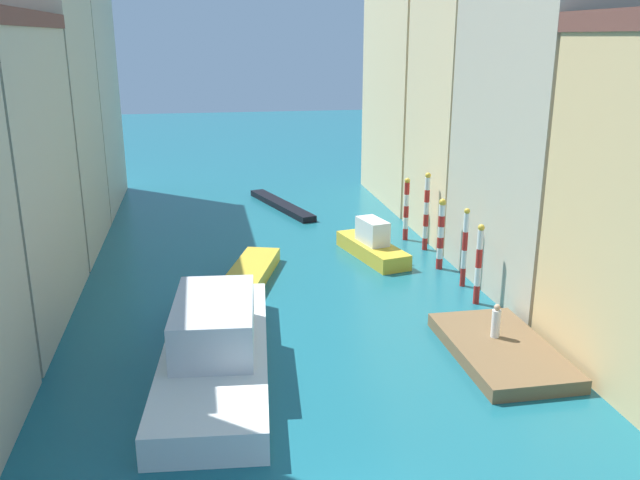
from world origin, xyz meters
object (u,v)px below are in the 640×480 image
object	(u,v)px
mooring_pole_2	(441,233)
vaporetto_white	(216,345)
waterfront_dock	(501,350)
person_on_dock	(496,322)
mooring_pole_3	(426,211)
mooring_pole_0	(479,264)
motorboat_0	(252,271)
mooring_pole_1	(465,247)
mooring_pole_4	(406,208)
motorboat_1	(372,245)
gondola_black	(281,205)

from	to	relation	value
mooring_pole_2	vaporetto_white	world-z (taller)	mooring_pole_2
waterfront_dock	vaporetto_white	world-z (taller)	vaporetto_white
person_on_dock	mooring_pole_3	xyz separation A→B (m)	(1.55, 13.28, 1.19)
mooring_pole_2	mooring_pole_0	bearing A→B (deg)	-89.94
motorboat_0	vaporetto_white	bearing A→B (deg)	-102.23
mooring_pole_1	mooring_pole_2	size ratio (longest dim) A/B	1.04
motorboat_0	mooring_pole_4	bearing A→B (deg)	27.00
mooring_pole_4	vaporetto_white	size ratio (longest dim) A/B	0.31
person_on_dock	motorboat_0	world-z (taller)	person_on_dock
mooring_pole_1	mooring_pole_0	bearing A→B (deg)	-96.05
mooring_pole_3	motorboat_0	bearing A→B (deg)	-164.45
mooring_pole_1	mooring_pole_4	size ratio (longest dim) A/B	1.04
vaporetto_white	motorboat_0	distance (m)	10.32
mooring_pole_3	motorboat_1	bearing A→B (deg)	-166.81
mooring_pole_0	mooring_pole_3	xyz separation A→B (m)	(0.33, 8.53, 0.38)
mooring_pole_0	mooring_pole_1	world-z (taller)	mooring_pole_1
mooring_pole_1	mooring_pole_3	xyz separation A→B (m)	(0.08, 6.18, 0.30)
mooring_pole_0	motorboat_0	bearing A→B (deg)	151.55
mooring_pole_1	gondola_black	xyz separation A→B (m)	(-7.16, 17.87, -1.89)
mooring_pole_4	motorboat_0	size ratio (longest dim) A/B	0.63
motorboat_1	waterfront_dock	bearing A→B (deg)	-81.67
mooring_pole_2	mooring_pole_4	size ratio (longest dim) A/B	1.00
gondola_black	motorboat_0	size ratio (longest dim) A/B	1.50
person_on_dock	motorboat_1	world-z (taller)	motorboat_1
motorboat_1	gondola_black	bearing A→B (deg)	106.74
mooring_pole_4	mooring_pole_0	bearing A→B (deg)	-88.85
mooring_pole_2	gondola_black	world-z (taller)	mooring_pole_2
mooring_pole_0	person_on_dock	bearing A→B (deg)	-104.42
waterfront_dock	vaporetto_white	distance (m)	11.30
person_on_dock	mooring_pole_3	size ratio (longest dim) A/B	0.30
mooring_pole_1	mooring_pole_2	distance (m)	2.76
waterfront_dock	motorboat_1	distance (m)	13.26
waterfront_dock	gondola_black	world-z (taller)	waterfront_dock
person_on_dock	mooring_pole_2	size ratio (longest dim) A/B	0.36
mooring_pole_0	mooring_pole_1	bearing A→B (deg)	83.95
motorboat_0	person_on_dock	bearing A→B (deg)	-48.73
gondola_black	mooring_pole_4	bearing A→B (deg)	-54.84
vaporetto_white	motorboat_0	world-z (taller)	vaporetto_white
motorboat_0	motorboat_1	world-z (taller)	motorboat_1
mooring_pole_1	waterfront_dock	bearing A→B (deg)	-100.82
person_on_dock	mooring_pole_2	world-z (taller)	mooring_pole_2
waterfront_dock	motorboat_0	distance (m)	14.23
waterfront_dock	person_on_dock	bearing A→B (deg)	89.16
mooring_pole_4	motorboat_1	distance (m)	4.39
mooring_pole_4	motorboat_0	bearing A→B (deg)	-153.00
mooring_pole_4	person_on_dock	bearing A→B (deg)	-93.73
mooring_pole_1	motorboat_1	xyz separation A→B (m)	(-3.40, 5.36, -1.36)
mooring_pole_2	motorboat_1	bearing A→B (deg)	140.29
mooring_pole_2	mooring_pole_4	world-z (taller)	mooring_pole_4
person_on_dock	motorboat_1	size ratio (longest dim) A/B	0.23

